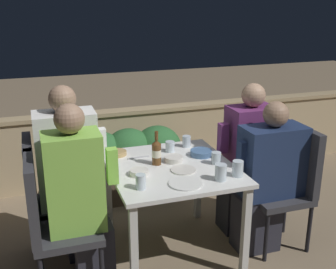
{
  "coord_description": "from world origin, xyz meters",
  "views": [
    {
      "loc": [
        -0.92,
        -2.7,
        1.92
      ],
      "look_at": [
        0.0,
        0.07,
        0.95
      ],
      "focal_mm": 45.0,
      "sensor_mm": 36.0,
      "label": 1
    }
  ],
  "objects": [
    {
      "name": "glass_cup_4",
      "position": [
        0.24,
        -0.34,
        0.78
      ],
      "size": [
        0.08,
        0.08,
        0.11
      ],
      "color": "silver",
      "rests_on": "dining_table"
    },
    {
      "name": "chair_left_far",
      "position": [
        -0.9,
        0.19,
        0.57
      ],
      "size": [
        0.44,
        0.44,
        0.97
      ],
      "color": "#333338",
      "rests_on": "ground_plane"
    },
    {
      "name": "beer_bottle",
      "position": [
        -0.09,
        0.06,
        0.82
      ],
      "size": [
        0.07,
        0.07,
        0.26
      ],
      "color": "brown",
      "rests_on": "dining_table"
    },
    {
      "name": "person_purple_stripe",
      "position": [
        0.71,
        0.16,
        0.64
      ],
      "size": [
        0.47,
        0.26,
        1.26
      ],
      "color": "#282833",
      "rests_on": "ground_plane"
    },
    {
      "name": "fork_0",
      "position": [
        -0.19,
        0.22,
        0.73
      ],
      "size": [
        0.17,
        0.02,
        0.01
      ],
      "color": "silver",
      "rests_on": "dining_table"
    },
    {
      "name": "glass_cup_0",
      "position": [
        0.25,
        0.35,
        0.77
      ],
      "size": [
        0.07,
        0.07,
        0.09
      ],
      "color": "silver",
      "rests_on": "dining_table"
    },
    {
      "name": "bowl_3",
      "position": [
        -0.33,
        0.34,
        0.74
      ],
      "size": [
        0.15,
        0.15,
        0.03
      ],
      "color": "tan",
      "rests_on": "dining_table"
    },
    {
      "name": "chair_right_far",
      "position": [
        0.91,
        0.16,
        0.57
      ],
      "size": [
        0.44,
        0.44,
        0.97
      ],
      "color": "#333338",
      "rests_on": "ground_plane"
    },
    {
      "name": "chair_right_near",
      "position": [
        0.93,
        -0.15,
        0.57
      ],
      "size": [
        0.44,
        0.44,
        0.97
      ],
      "color": "#333338",
      "rests_on": "ground_plane"
    },
    {
      "name": "bowl_1",
      "position": [
        0.04,
        0.08,
        0.75
      ],
      "size": [
        0.14,
        0.14,
        0.04
      ],
      "color": "silver",
      "rests_on": "dining_table"
    },
    {
      "name": "planter_hedge",
      "position": [
        -0.08,
        1.02,
        0.39
      ],
      "size": [
        1.06,
        0.47,
        0.71
      ],
      "color": "brown",
      "rests_on": "ground_plane"
    },
    {
      "name": "glass_cup_2",
      "position": [
        0.09,
        0.28,
        0.77
      ],
      "size": [
        0.07,
        0.07,
        0.09
      ],
      "color": "silver",
      "rests_on": "dining_table"
    },
    {
      "name": "person_navy_jumper",
      "position": [
        0.72,
        -0.15,
        0.59
      ],
      "size": [
        0.52,
        0.26,
        1.19
      ],
      "color": "#282833",
      "rests_on": "ground_plane"
    },
    {
      "name": "dining_table",
      "position": [
        0.0,
        0.0,
        0.64
      ],
      "size": [
        0.9,
        0.98,
        0.73
      ],
      "color": "white",
      "rests_on": "ground_plane"
    },
    {
      "name": "person_green_blouse",
      "position": [
        -0.69,
        -0.18,
        0.66
      ],
      "size": [
        0.47,
        0.26,
        1.3
      ],
      "color": "#282833",
      "rests_on": "ground_plane"
    },
    {
      "name": "bowl_0",
      "position": [
        -0.26,
        -0.08,
        0.75
      ],
      "size": [
        0.13,
        0.13,
        0.04
      ],
      "color": "silver",
      "rests_on": "dining_table"
    },
    {
      "name": "bowl_2",
      "position": [
        0.29,
        0.13,
        0.75
      ],
      "size": [
        0.17,
        0.17,
        0.05
      ],
      "color": "#4C709E",
      "rests_on": "dining_table"
    },
    {
      "name": "glass_cup_5",
      "position": [
        -0.31,
        -0.3,
        0.78
      ],
      "size": [
        0.07,
        0.07,
        0.1
      ],
      "color": "silver",
      "rests_on": "dining_table"
    },
    {
      "name": "parapet_wall",
      "position": [
        0.0,
        1.45,
        0.4
      ],
      "size": [
        9.0,
        0.18,
        0.78
      ],
      "color": "tan",
      "rests_on": "ground_plane"
    },
    {
      "name": "glass_cup_1",
      "position": [
        0.38,
        -0.32,
        0.78
      ],
      "size": [
        0.08,
        0.08,
        0.11
      ],
      "color": "silver",
      "rests_on": "dining_table"
    },
    {
      "name": "plate_0",
      "position": [
        0.06,
        -0.11,
        0.73
      ],
      "size": [
        0.18,
        0.18,
        0.01
      ],
      "color": "silver",
      "rests_on": "dining_table"
    },
    {
      "name": "chair_left_near",
      "position": [
        -0.89,
        -0.18,
        0.57
      ],
      "size": [
        0.44,
        0.44,
        0.97
      ],
      "color": "#333338",
      "rests_on": "ground_plane"
    },
    {
      "name": "plate_1",
      "position": [
        -0.01,
        -0.33,
        0.73
      ],
      "size": [
        0.23,
        0.23,
        0.01
      ],
      "color": "white",
      "rests_on": "dining_table"
    },
    {
      "name": "person_white_polo",
      "position": [
        -0.7,
        0.19,
        0.67
      ],
      "size": [
        0.5,
        0.26,
        1.34
      ],
      "color": "#282833",
      "rests_on": "ground_plane"
    },
    {
      "name": "ground_plane",
      "position": [
        0.0,
        0.0,
        0.0
      ],
      "size": [
        16.0,
        16.0,
        0.0
      ],
      "primitive_type": "plane",
      "color": "#847056"
    },
    {
      "name": "glass_cup_3",
      "position": [
        0.33,
        -0.07,
        0.77
      ],
      "size": [
        0.07,
        0.07,
        0.09
      ],
      "color": "silver",
      "rests_on": "dining_table"
    }
  ]
}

